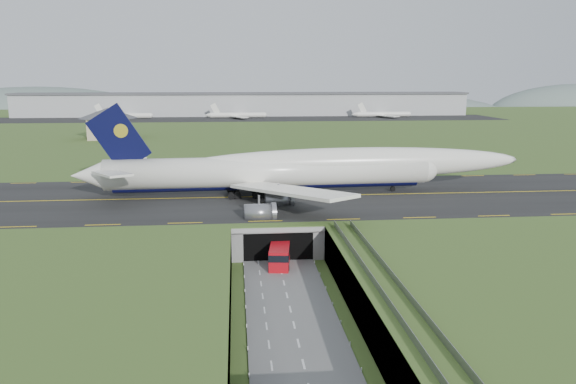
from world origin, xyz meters
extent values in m
plane|color=#3F5A24|center=(0.00, 0.00, 0.00)|extent=(900.00, 900.00, 0.00)
cube|color=gray|center=(0.00, 0.00, 3.00)|extent=(800.00, 800.00, 6.00)
cube|color=slate|center=(0.00, -7.50, 0.10)|extent=(12.00, 75.00, 0.20)
cube|color=black|center=(0.00, 33.00, 6.09)|extent=(800.00, 44.00, 0.18)
cube|color=gray|center=(0.00, 19.00, 5.50)|extent=(16.00, 22.00, 1.00)
cube|color=gray|center=(-7.00, 19.00, 3.00)|extent=(2.00, 22.00, 6.00)
cube|color=gray|center=(7.00, 19.00, 3.00)|extent=(2.00, 22.00, 6.00)
cube|color=black|center=(0.00, 14.00, 2.50)|extent=(12.00, 12.00, 5.00)
cube|color=#A8A8A3|center=(0.00, 7.95, 5.60)|extent=(17.00, 0.50, 0.80)
cube|color=#A8A8A3|center=(11.00, -18.50, 5.80)|extent=(3.00, 53.00, 0.50)
cube|color=gray|center=(9.60, -18.50, 6.55)|extent=(0.06, 53.00, 1.00)
cube|color=gray|center=(12.40, -18.50, 6.55)|extent=(0.06, 53.00, 1.00)
cylinder|color=#A8A8A3|center=(11.00, -28.00, 2.80)|extent=(0.90, 0.90, 5.60)
cylinder|color=#A8A8A3|center=(11.00, -16.00, 2.80)|extent=(0.90, 0.90, 5.60)
cylinder|color=#A8A8A3|center=(11.00, -4.00, 2.80)|extent=(0.90, 0.90, 5.60)
cylinder|color=white|center=(0.19, 34.88, 11.26)|extent=(69.31, 9.49, 6.50)
sphere|color=white|center=(34.70, 36.38, 11.26)|extent=(6.64, 6.64, 6.37)
cone|color=white|center=(-37.37, 33.25, 11.26)|extent=(7.37, 6.48, 6.18)
ellipsoid|color=white|center=(18.83, 35.69, 12.72)|extent=(76.17, 9.27, 6.83)
ellipsoid|color=black|center=(33.69, 36.34, 12.07)|extent=(4.67, 3.04, 2.28)
cylinder|color=black|center=(0.19, 34.88, 8.72)|extent=(65.69, 5.58, 2.73)
cube|color=white|center=(1.52, 51.21, 10.24)|extent=(20.37, 30.29, 2.73)
cube|color=white|center=(-31.61, 41.13, 12.78)|extent=(8.94, 12.06, 1.04)
cube|color=white|center=(2.93, 18.73, 10.24)|extent=(22.35, 29.50, 2.73)
cube|color=white|center=(-30.95, 25.90, 12.78)|extent=(9.61, 11.96, 1.04)
cube|color=black|center=(-30.77, 33.54, 18.88)|extent=(12.94, 1.17, 14.38)
cylinder|color=gold|center=(-30.26, 33.56, 20.40)|extent=(2.87, 0.83, 2.84)
cylinder|color=slate|center=(0.51, 44.56, 7.09)|extent=(5.42, 3.58, 3.35)
cylinder|color=slate|center=(-4.75, 55.01, 7.09)|extent=(5.42, 3.58, 3.35)
cylinder|color=slate|center=(1.35, 25.27, 7.09)|extent=(5.42, 3.58, 3.35)
cylinder|color=slate|center=(-2.99, 14.41, 7.09)|extent=(5.42, 3.58, 3.35)
cylinder|color=black|center=(27.80, 36.08, 6.74)|extent=(1.14, 0.56, 1.12)
cube|color=black|center=(-4.38, 34.69, 6.89)|extent=(6.40, 7.37, 1.42)
cube|color=#B40C15|center=(0.04, 5.56, 1.91)|extent=(4.26, 8.89, 3.42)
cube|color=black|center=(0.04, 5.56, 2.59)|extent=(4.34, 9.01, 1.14)
cube|color=black|center=(0.04, 5.56, 0.49)|extent=(3.96, 8.30, 0.57)
cylinder|color=black|center=(-1.79, 2.92, 0.63)|extent=(0.53, 1.07, 1.03)
cylinder|color=black|center=(-1.06, 8.58, 0.63)|extent=(0.53, 1.07, 1.03)
cylinder|color=black|center=(1.15, 2.55, 0.63)|extent=(0.53, 1.07, 1.03)
cylinder|color=black|center=(1.88, 8.20, 0.63)|extent=(0.53, 1.07, 1.03)
cube|color=tan|center=(-59.85, 157.67, 10.32)|extent=(18.29, 18.29, 8.64)
cone|color=#4C4C51|center=(-59.85, 157.67, 16.80)|extent=(26.83, 26.83, 4.32)
cube|color=#B2B2B2|center=(0.00, 300.00, 13.50)|extent=(300.00, 22.00, 15.00)
cube|color=#4C4C51|center=(0.00, 300.00, 21.00)|extent=(302.00, 24.00, 1.20)
cube|color=black|center=(0.00, 270.00, 6.14)|extent=(320.00, 50.00, 0.08)
cylinder|color=white|center=(-76.70, 275.00, 8.18)|extent=(34.00, 3.20, 3.20)
cylinder|color=white|center=(-5.56, 275.00, 8.18)|extent=(34.00, 3.20, 3.20)
cylinder|color=white|center=(88.60, 275.00, 8.18)|extent=(34.00, 3.20, 3.20)
ellipsoid|color=slate|center=(-180.00, 430.00, -4.00)|extent=(220.00, 77.00, 56.00)
ellipsoid|color=slate|center=(120.00, 430.00, -4.00)|extent=(260.00, 91.00, 44.00)
camera|label=1|loc=(-6.93, -83.96, 30.89)|focal=35.00mm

